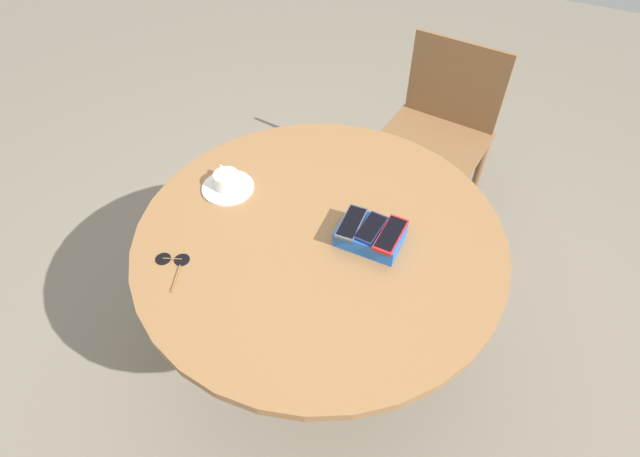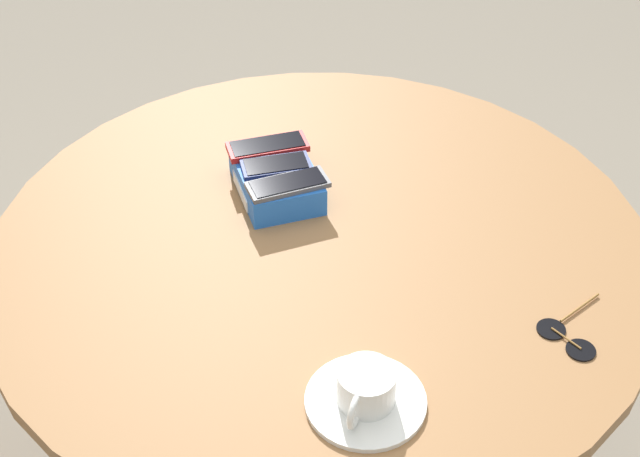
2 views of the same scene
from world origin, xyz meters
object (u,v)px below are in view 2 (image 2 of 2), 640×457
phone_navy (276,166)px  phone_gray (288,184)px  round_table (320,278)px  phone_box (276,180)px  sunglasses (567,336)px  saucer (366,401)px  coffee_cup (366,387)px  phone_red (268,146)px

phone_navy → phone_gray: same height
round_table → phone_box: size_ratio=6.02×
sunglasses → phone_navy: bearing=-146.1°
round_table → sunglasses: 0.44m
phone_navy → saucer: 0.50m
phone_navy → coffee_cup: size_ratio=1.27×
phone_box → coffee_cup: 0.50m
phone_gray → coffee_cup: size_ratio=1.45×
phone_gray → phone_red: bearing=-177.9°
phone_navy → phone_gray: bearing=4.9°
phone_box → saucer: phone_box is taller
phone_red → phone_navy: size_ratio=1.17×
round_table → phone_navy: bearing=-166.3°
phone_box → phone_navy: 0.03m
round_table → phone_box: phone_box is taller
phone_red → phone_box: bearing=-1.2°
round_table → coffee_cup: bearing=-7.5°
phone_navy → saucer: (0.50, -0.01, -0.05)m
round_table → phone_navy: 0.21m
phone_box → phone_gray: size_ratio=1.30×
phone_gray → coffee_cup: (0.44, -0.02, -0.02)m
phone_navy → phone_red: bearing=179.4°
coffee_cup → sunglasses: 0.33m
round_table → phone_navy: phone_navy is taller
phone_box → sunglasses: bearing=34.0°
phone_navy → sunglasses: size_ratio=0.97×
phone_gray → sunglasses: (0.41, 0.31, -0.05)m
phone_gray → saucer: phone_gray is taller
phone_red → saucer: (0.56, -0.01, -0.05)m
phone_navy → saucer: bearing=-1.1°
round_table → phone_gray: (-0.09, -0.03, 0.15)m
phone_navy → sunglasses: 0.57m
phone_red → saucer: bearing=-1.0°
phone_box → sunglasses: 0.57m
phone_gray → saucer: size_ratio=0.84×
round_table → phone_gray: bearing=-160.6°
phone_navy → phone_gray: (0.06, 0.00, -0.00)m
round_table → coffee_cup: coffee_cup is taller
phone_red → phone_navy: phone_red is taller
phone_box → phone_gray: bearing=5.5°
sunglasses → coffee_cup: bearing=-84.7°
saucer → sunglasses: 0.33m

